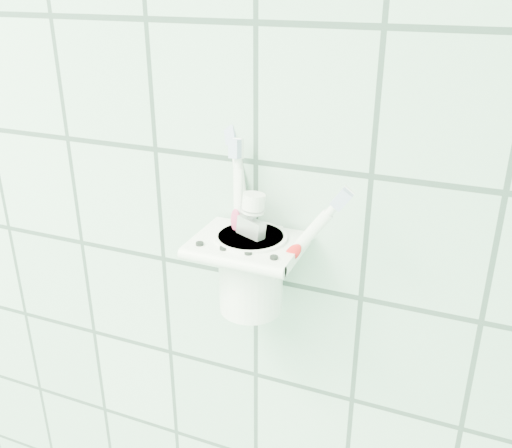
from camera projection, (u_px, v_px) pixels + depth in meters
holder_bracket at (248, 246)px, 0.60m from camera, size 0.11×0.10×0.03m
cup at (251, 269)px, 0.62m from camera, size 0.08×0.08×0.09m
toothbrush_pink at (254, 218)px, 0.60m from camera, size 0.05×0.05×0.19m
toothbrush_blue at (237, 226)px, 0.60m from camera, size 0.02×0.04×0.18m
toothbrush_orange at (243, 231)px, 0.58m from camera, size 0.10×0.02×0.17m
toothpaste_tube at (243, 244)px, 0.60m from camera, size 0.04×0.04×0.13m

